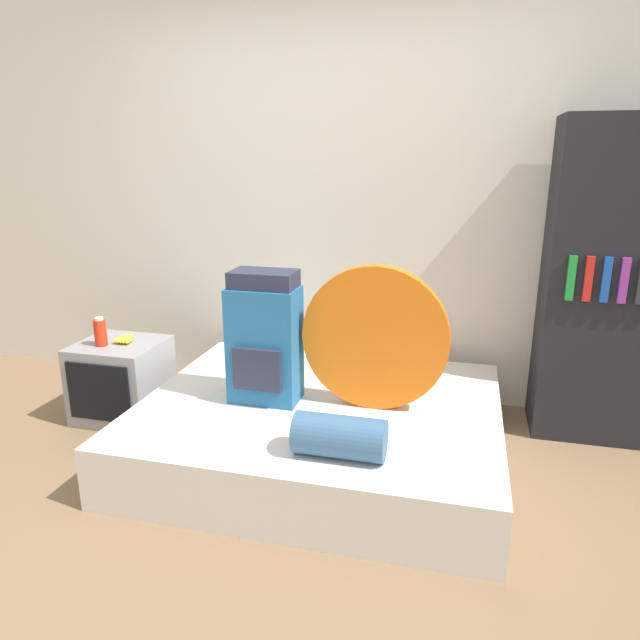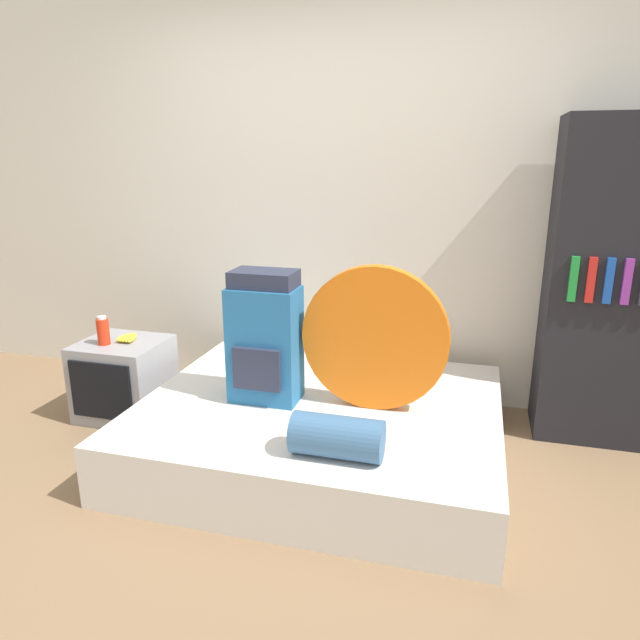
# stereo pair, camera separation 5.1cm
# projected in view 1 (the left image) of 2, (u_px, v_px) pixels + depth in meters

# --- Properties ---
(ground_plane) EXTENTS (16.00, 16.00, 0.00)m
(ground_plane) POSITION_uv_depth(u_px,v_px,m) (249.00, 529.00, 2.50)
(ground_plane) COLOR #846647
(wall_back) EXTENTS (8.00, 0.05, 2.60)m
(wall_back) POSITION_uv_depth(u_px,v_px,m) (335.00, 200.00, 3.68)
(wall_back) COLOR silver
(wall_back) RESTS_ON ground_plane
(bed) EXTENTS (1.87, 1.58, 0.31)m
(bed) POSITION_uv_depth(u_px,v_px,m) (320.00, 427.00, 3.09)
(bed) COLOR silver
(bed) RESTS_ON ground_plane
(backpack) EXTENTS (0.36, 0.26, 0.70)m
(backpack) POSITION_uv_depth(u_px,v_px,m) (265.00, 339.00, 2.98)
(backpack) COLOR #23669E
(backpack) RESTS_ON bed
(tent_bag) EXTENTS (0.75, 0.07, 0.75)m
(tent_bag) POSITION_uv_depth(u_px,v_px,m) (375.00, 338.00, 2.88)
(tent_bag) COLOR orange
(tent_bag) RESTS_ON bed
(sleeping_roll) EXTENTS (0.40, 0.19, 0.19)m
(sleeping_roll) POSITION_uv_depth(u_px,v_px,m) (340.00, 437.00, 2.46)
(sleeping_roll) COLOR #3D668E
(sleeping_roll) RESTS_ON bed
(television) EXTENTS (0.50, 0.47, 0.48)m
(television) POSITION_uv_depth(u_px,v_px,m) (122.00, 380.00, 3.53)
(television) COLOR #939399
(television) RESTS_ON ground_plane
(canister) EXTENTS (0.07, 0.07, 0.17)m
(canister) POSITION_uv_depth(u_px,v_px,m) (100.00, 332.00, 3.39)
(canister) COLOR red
(canister) RESTS_ON television
(banana_bunch) EXTENTS (0.12, 0.15, 0.04)m
(banana_bunch) POSITION_uv_depth(u_px,v_px,m) (126.00, 339.00, 3.48)
(banana_bunch) COLOR yellow
(banana_bunch) RESTS_ON television
(bookshelf) EXTENTS (0.64, 0.43, 1.79)m
(bookshelf) POSITION_uv_depth(u_px,v_px,m) (604.00, 283.00, 3.16)
(bookshelf) COLOR black
(bookshelf) RESTS_ON ground_plane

